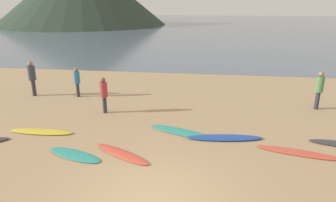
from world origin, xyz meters
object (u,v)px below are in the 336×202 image
(person_2, at_px, (32,76))
(person_3, at_px, (104,92))
(surfboard_1, at_px, (41,132))
(person_1, at_px, (77,80))
(surfboard_2, at_px, (74,155))
(surfboard_3, at_px, (122,154))
(surfboard_4, at_px, (182,132))
(surfboard_6, at_px, (298,153))
(surfboard_5, at_px, (224,138))
(person_0, at_px, (319,87))

(person_2, height_order, person_3, person_2)
(surfboard_1, height_order, person_1, person_1)
(surfboard_2, distance_m, surfboard_3, 1.50)
(surfboard_4, relative_size, surfboard_6, 1.00)
(surfboard_4, height_order, person_2, person_2)
(surfboard_4, height_order, person_3, person_3)
(person_3, bearing_deg, surfboard_5, -132.68)
(surfboard_1, relative_size, surfboard_6, 0.92)
(person_3, bearing_deg, person_1, 24.72)
(person_0, xyz_separation_m, person_2, (-13.95, 0.15, 0.04))
(surfboard_4, bearing_deg, person_3, 175.76)
(surfboard_1, xyz_separation_m, surfboard_6, (9.12, -0.38, -0.01))
(surfboard_5, relative_size, person_1, 1.76)
(surfboard_5, distance_m, person_2, 10.48)
(surfboard_1, xyz_separation_m, surfboard_4, (5.22, 0.72, -0.01))
(person_0, relative_size, person_3, 1.11)
(surfboard_5, xyz_separation_m, person_2, (-9.66, 3.94, 1.02))
(person_1, height_order, person_2, person_2)
(surfboard_2, xyz_separation_m, person_1, (-2.52, 6.01, 0.88))
(surfboard_1, height_order, surfboard_2, surfboard_1)
(person_0, bearing_deg, surfboard_1, 94.73)
(surfboard_1, relative_size, person_0, 1.39)
(surfboard_6, relative_size, person_0, 1.50)
(surfboard_1, bearing_deg, surfboard_5, 2.62)
(surfboard_4, relative_size, person_0, 1.50)
(person_1, distance_m, person_3, 3.02)
(surfboard_4, bearing_deg, person_0, 51.74)
(surfboard_2, relative_size, surfboard_4, 0.76)
(surfboard_2, bearing_deg, person_0, 51.43)
(surfboard_6, relative_size, person_3, 1.66)
(surfboard_4, bearing_deg, person_2, 176.91)
(surfboard_4, height_order, person_1, person_1)
(surfboard_1, relative_size, surfboard_2, 1.21)
(surfboard_3, xyz_separation_m, surfboard_6, (5.65, 0.87, -0.01))
(person_0, bearing_deg, person_2, 73.40)
(surfboard_2, xyz_separation_m, person_3, (-0.35, 3.92, 0.91))
(person_0, relative_size, person_2, 0.97)
(surfboard_5, distance_m, person_3, 5.58)
(surfboard_6, bearing_deg, person_1, 166.41)
(person_2, bearing_deg, surfboard_3, 71.38)
(surfboard_4, height_order, person_0, person_0)
(surfboard_5, height_order, person_0, person_0)
(surfboard_3, distance_m, person_3, 4.18)
(surfboard_3, distance_m, surfboard_4, 2.63)
(surfboard_1, height_order, surfboard_6, surfboard_1)
(surfboard_3, relative_size, surfboard_4, 0.86)
(person_2, distance_m, person_3, 4.92)
(surfboard_6, height_order, person_0, person_0)
(person_3, bearing_deg, person_2, 45.38)
(person_2, bearing_deg, surfboard_6, 91.29)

